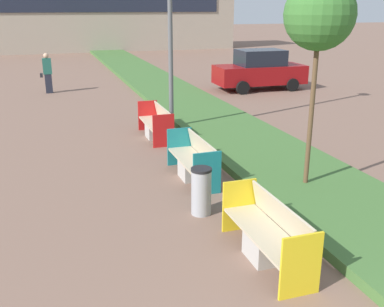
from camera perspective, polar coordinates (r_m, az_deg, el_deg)
name	(u,v)px	position (r m, az deg, el deg)	size (l,w,h in m)	color
planter_grass_strip	(216,122)	(15.12, 3.04, 4.02)	(2.80, 120.00, 0.18)	#426B33
building_backdrop	(110,9)	(42.46, -10.43, 17.61)	(21.84, 5.11, 7.04)	tan
bench_yellow_frame	(268,237)	(7.22, 9.59, -10.44)	(0.65, 2.08, 0.94)	#ADA8A0
bench_teal_frame	(194,163)	(10.31, 0.20, -1.21)	(0.65, 2.05, 0.94)	#ADA8A0
bench_red_frame	(156,126)	(13.56, -4.54, 3.52)	(0.65, 2.02, 0.94)	#ADA8A0
litter_bin	(201,191)	(8.53, 1.18, -4.80)	(0.40, 0.40, 0.93)	#9EA0A5
sapling_tree_near	(320,16)	(9.34, 15.90, 16.48)	(1.39, 1.39, 4.34)	brown
pedestrian_walking	(47,73)	(21.59, -17.88, 9.74)	(0.53, 0.24, 1.80)	#232633
parked_car_distant	(260,70)	(21.72, 8.59, 10.42)	(4.25, 2.00, 1.86)	maroon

